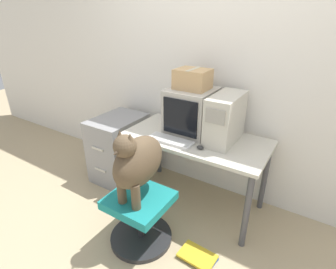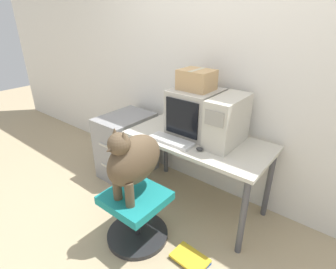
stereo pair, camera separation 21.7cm
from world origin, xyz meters
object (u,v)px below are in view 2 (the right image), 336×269
at_px(office_chair, 136,214).
at_px(cardboard_box, 197,80).
at_px(dog, 133,160).
at_px(filing_cabinet, 127,145).
at_px(crt_monitor, 195,112).
at_px(keyboard, 171,141).
at_px(book_stack_floor, 191,259).
at_px(pc_tower, 227,121).

xyz_separation_m(office_chair, cardboard_box, (0.04, 0.76, 0.98)).
xyz_separation_m(dog, filing_cabinet, (-0.79, 0.64, -0.40)).
bearing_deg(crt_monitor, office_chair, -92.75).
distance_m(keyboard, book_stack_floor, 0.95).
relative_size(pc_tower, filing_cabinet, 0.65).
bearing_deg(crt_monitor, keyboard, -97.53).
xyz_separation_m(crt_monitor, filing_cabinet, (-0.83, -0.12, -0.57)).
height_order(keyboard, office_chair, keyboard).
distance_m(dog, book_stack_floor, 0.89).
bearing_deg(cardboard_box, pc_tower, -5.55).
height_order(pc_tower, filing_cabinet, pc_tower).
xyz_separation_m(office_chair, book_stack_floor, (0.50, 0.08, -0.22)).
xyz_separation_m(keyboard, book_stack_floor, (0.50, -0.39, -0.71)).
bearing_deg(filing_cabinet, book_stack_floor, -23.55).
bearing_deg(book_stack_floor, keyboard, 142.28).
bearing_deg(pc_tower, office_chair, -117.22).
xyz_separation_m(dog, cardboard_box, (0.04, 0.76, 0.46)).
relative_size(crt_monitor, book_stack_floor, 1.44).
xyz_separation_m(pc_tower, office_chair, (-0.38, -0.73, -0.69)).
height_order(crt_monitor, cardboard_box, cardboard_box).
bearing_deg(cardboard_box, office_chair, -92.73).
relative_size(pc_tower, cardboard_box, 1.61).
height_order(pc_tower, office_chair, pc_tower).
relative_size(keyboard, book_stack_floor, 1.39).
bearing_deg(keyboard, dog, -89.70).
bearing_deg(book_stack_floor, filing_cabinet, 156.45).
relative_size(pc_tower, book_stack_floor, 1.60).
distance_m(crt_monitor, pc_tower, 0.34).
distance_m(pc_tower, book_stack_floor, 1.12).
bearing_deg(dog, office_chair, -90.00).
bearing_deg(cardboard_box, keyboard, -97.44).
xyz_separation_m(crt_monitor, book_stack_floor, (0.46, -0.68, -0.91)).
height_order(pc_tower, cardboard_box, cardboard_box).
bearing_deg(filing_cabinet, cardboard_box, 8.34).
relative_size(office_chair, book_stack_floor, 1.77).
distance_m(keyboard, filing_cabinet, 0.89).
bearing_deg(keyboard, book_stack_floor, -37.72).
distance_m(cardboard_box, book_stack_floor, 1.45).
distance_m(crt_monitor, dog, 0.78).
relative_size(cardboard_box, book_stack_floor, 0.99).
xyz_separation_m(crt_monitor, pc_tower, (0.34, -0.03, 0.00)).
bearing_deg(book_stack_floor, cardboard_box, 123.89).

